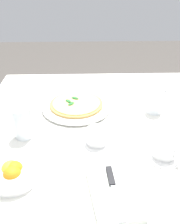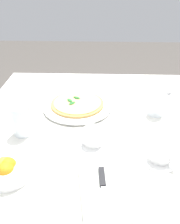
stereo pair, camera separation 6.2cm
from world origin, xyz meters
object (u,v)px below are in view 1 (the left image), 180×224
object	(u,v)px
coffee_cup_near_right	(164,150)
napkin_folded	(113,192)
water_glass_far_right	(23,124)
citrus_bowl	(13,173)
water_glass_back_corner	(155,103)
coffee_cup_far_left	(161,85)
coffee_cup_left_edge	(97,137)
pizza	(76,104)
pizza_plate	(76,106)
dinner_knife	(113,189)

from	to	relation	value
coffee_cup_near_right	napkin_folded	bearing A→B (deg)	-51.33
water_glass_far_right	citrus_bowl	size ratio (longest dim) A/B	0.83
coffee_cup_near_right	water_glass_back_corner	world-z (taller)	water_glass_back_corner
coffee_cup_far_left	water_glass_far_right	world-z (taller)	water_glass_far_right
coffee_cup_left_edge	citrus_bowl	xyz separation A→B (m)	(0.17, -0.27, -0.00)
coffee_cup_far_left	water_glass_far_right	size ratio (longest dim) A/B	1.06
coffee_cup_far_left	pizza	bearing A→B (deg)	-67.70
pizza	water_glass_back_corner	bearing A→B (deg)	83.27
pizza	napkin_folded	size ratio (longest dim) A/B	1.04
coffee_cup_near_right	coffee_cup_far_left	distance (m)	0.55
pizza_plate	coffee_cup_far_left	size ratio (longest dim) A/B	2.41
coffee_cup_near_right	coffee_cup_far_left	world-z (taller)	coffee_cup_far_left
coffee_cup_far_left	dinner_knife	size ratio (longest dim) A/B	0.67
pizza	napkin_folded	bearing A→B (deg)	12.96
coffee_cup_far_left	water_glass_back_corner	distance (m)	0.24
water_glass_far_right	water_glass_back_corner	distance (m)	0.58
pizza	citrus_bowl	xyz separation A→B (m)	(0.44, -0.19, 0.00)
water_glass_back_corner	dinner_knife	xyz separation A→B (m)	(0.46, -0.24, -0.02)
dinner_knife	citrus_bowl	distance (m)	0.31
pizza	dinner_knife	size ratio (longest dim) A/B	1.25
coffee_cup_near_right	water_glass_far_right	bearing A→B (deg)	-105.26
pizza_plate	coffee_cup_near_right	size ratio (longest dim) A/B	2.45
water_glass_back_corner	coffee_cup_near_right	bearing A→B (deg)	-8.17
coffee_cup_near_right	water_glass_far_right	size ratio (longest dim) A/B	1.04
coffee_cup_near_right	citrus_bowl	size ratio (longest dim) A/B	0.87
coffee_cup_far_left	dinner_knife	xyz separation A→B (m)	(0.69, -0.33, -0.01)
coffee_cup_near_right	water_glass_far_right	distance (m)	0.53
napkin_folded	citrus_bowl	xyz separation A→B (m)	(-0.07, -0.30, 0.02)
napkin_folded	coffee_cup_near_right	bearing A→B (deg)	120.26
coffee_cup_near_right	dinner_knife	world-z (taller)	coffee_cup_near_right
pizza_plate	dinner_knife	size ratio (longest dim) A/B	1.62
pizza	citrus_bowl	distance (m)	0.47
pizza	napkin_folded	xyz separation A→B (m)	(0.50, 0.12, -0.01)
water_glass_far_right	coffee_cup_near_right	bearing A→B (deg)	74.74
coffee_cup_left_edge	citrus_bowl	distance (m)	0.32
water_glass_far_right	coffee_cup_far_left	bearing A→B (deg)	121.30
dinner_knife	water_glass_back_corner	bearing A→B (deg)	148.86
pizza	water_glass_back_corner	world-z (taller)	water_glass_back_corner
water_glass_back_corner	citrus_bowl	bearing A→B (deg)	-53.82
coffee_cup_near_right	napkin_folded	xyz separation A→B (m)	(0.16, -0.19, -0.02)
coffee_cup_near_right	water_glass_back_corner	xyz separation A→B (m)	(-0.31, 0.04, 0.02)
coffee_cup_far_left	citrus_bowl	distance (m)	0.88
coffee_cup_far_left	dinner_knife	distance (m)	0.76
pizza	citrus_bowl	bearing A→B (deg)	-23.05
water_glass_far_right	citrus_bowl	bearing A→B (deg)	3.17
coffee_cup_near_right	coffee_cup_left_edge	distance (m)	0.24
pizza_plate	pizza	bearing A→B (deg)	-116.25
coffee_cup_left_edge	pizza	bearing A→B (deg)	-163.04
coffee_cup_near_right	water_glass_back_corner	distance (m)	0.31
coffee_cup_near_right	water_glass_far_right	world-z (taller)	water_glass_far_right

